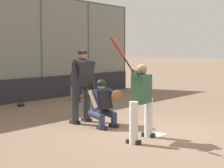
{
  "coord_description": "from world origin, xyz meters",
  "views": [
    {
      "loc": [
        6.76,
        4.11,
        1.79
      ],
      "look_at": [
        0.17,
        -1.0,
        1.05
      ],
      "focal_mm": 60.0,
      "sensor_mm": 36.0,
      "label": 1
    }
  ],
  "objects_px": {
    "batter_at_plate": "(141,99)",
    "umpire_home": "(82,84)",
    "spare_bat_by_padding": "(79,98)",
    "catcher_behind_plate": "(104,103)",
    "fielding_glove_on_dirt": "(21,105)"
  },
  "relations": [
    {
      "from": "batter_at_plate",
      "to": "fielding_glove_on_dirt",
      "type": "bearing_deg",
      "value": -112.56
    },
    {
      "from": "fielding_glove_on_dirt",
      "to": "catcher_behind_plate",
      "type": "bearing_deg",
      "value": 77.23
    },
    {
      "from": "catcher_behind_plate",
      "to": "umpire_home",
      "type": "bearing_deg",
      "value": -90.22
    },
    {
      "from": "catcher_behind_plate",
      "to": "batter_at_plate",
      "type": "bearing_deg",
      "value": 77.97
    },
    {
      "from": "catcher_behind_plate",
      "to": "fielding_glove_on_dirt",
      "type": "height_order",
      "value": "catcher_behind_plate"
    },
    {
      "from": "catcher_behind_plate",
      "to": "spare_bat_by_padding",
      "type": "height_order",
      "value": "catcher_behind_plate"
    },
    {
      "from": "umpire_home",
      "to": "spare_bat_by_padding",
      "type": "bearing_deg",
      "value": -134.87
    },
    {
      "from": "batter_at_plate",
      "to": "umpire_home",
      "type": "xyz_separation_m",
      "value": [
        -0.65,
        -2.17,
        0.14
      ]
    },
    {
      "from": "batter_at_plate",
      "to": "umpire_home",
      "type": "relative_size",
      "value": 1.15
    },
    {
      "from": "umpire_home",
      "to": "catcher_behind_plate",
      "type": "bearing_deg",
      "value": 82.42
    },
    {
      "from": "batter_at_plate",
      "to": "spare_bat_by_padding",
      "type": "xyz_separation_m",
      "value": [
        -4.03,
        -5.42,
        -0.8
      ]
    },
    {
      "from": "umpire_home",
      "to": "fielding_glove_on_dirt",
      "type": "bearing_deg",
      "value": -102.34
    },
    {
      "from": "catcher_behind_plate",
      "to": "spare_bat_by_padding",
      "type": "relative_size",
      "value": 1.28
    },
    {
      "from": "umpire_home",
      "to": "batter_at_plate",
      "type": "bearing_deg",
      "value": 74.72
    },
    {
      "from": "batter_at_plate",
      "to": "umpire_home",
      "type": "bearing_deg",
      "value": -114.35
    }
  ]
}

